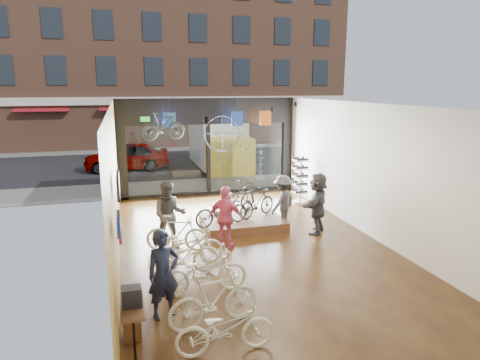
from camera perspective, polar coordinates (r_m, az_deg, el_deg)
name	(u,v)px	position (r m, az deg, el deg)	size (l,w,h in m)	color
ground_plane	(252,246)	(11.81, 1.67, -8.82)	(7.00, 12.00, 0.04)	black
ceiling	(253,104)	(11.01, 1.80, 10.14)	(7.00, 12.00, 0.04)	black
wall_left	(114,186)	(10.77, -16.45, -0.74)	(0.04, 12.00, 3.80)	#A2752C
wall_right	(371,171)	(12.73, 17.06, 1.20)	(0.04, 12.00, 3.80)	beige
wall_back	(389,271)	(6.03, 19.22, -11.35)	(7.00, 0.04, 3.80)	beige
storefront	(208,147)	(16.99, -4.26, 4.42)	(7.00, 0.26, 3.80)	black
exit_sign	(145,119)	(16.46, -12.54, 7.93)	(0.35, 0.06, 0.18)	#198C26
street_road	(179,158)	(26.07, -8.08, 2.89)	(30.00, 18.00, 0.02)	black
sidewalk_near	(203,186)	(18.49, -4.90, -0.74)	(30.00, 2.40, 0.12)	slate
sidewalk_far	(172,148)	(29.98, -9.09, 4.23)	(30.00, 2.00, 0.12)	slate
opposite_building	(164,46)	(32.29, -10.06, 17.13)	(26.00, 5.00, 14.00)	brown
street_car	(127,156)	(22.79, -14.89, 3.08)	(1.70, 4.23, 1.44)	gray
box_truck	(221,144)	(22.25, -2.60, 4.87)	(2.26, 6.77, 2.67)	silver
floor_bike_0	(225,328)	(7.31, -1.98, -19.17)	(0.57, 1.65, 0.87)	beige
floor_bike_1	(214,299)	(7.96, -3.48, -15.58)	(0.50, 1.75, 1.05)	beige
floor_bike_2	(203,272)	(9.10, -4.90, -12.13)	(0.64, 1.85, 0.97)	beige
floor_bike_3	(185,255)	(9.95, -7.40, -9.92)	(0.46, 1.64, 0.99)	beige
floor_bike_4	(187,247)	(10.51, -7.08, -8.83)	(0.62, 1.77, 0.93)	beige
floor_bike_5	(177,233)	(11.37, -8.39, -7.05)	(0.46, 1.64, 0.99)	beige
display_platform	(243,223)	(13.19, 0.36, -5.72)	(2.40, 1.80, 0.30)	#52321F
display_bike_left	(222,211)	(12.40, -2.48, -4.09)	(0.58, 1.66, 0.87)	black
display_bike_mid	(257,203)	(13.17, 2.30, -3.03)	(0.42, 1.50, 0.90)	black
display_bike_right	(234,199)	(13.40, -0.79, -2.58)	(0.65, 1.86, 0.98)	black
customer_0	(163,274)	(8.23, -10.17, -12.24)	(0.62, 0.41, 1.70)	#161C33
customer_1	(169,215)	(11.50, -9.38, -4.62)	(0.89, 0.70, 1.84)	#3F3F44
customer_2	(226,218)	(11.39, -1.89, -5.03)	(0.99, 0.41, 1.69)	#CC4C72
customer_3	(283,201)	(13.14, 5.72, -2.87)	(1.04, 0.60, 1.61)	#3F3F44
customer_5	(318,203)	(12.77, 10.31, -3.02)	(1.67, 0.53, 1.80)	#3F3F44
sunglasses_rack	(300,180)	(15.85, 7.99, -0.05)	(0.51, 0.42, 1.73)	white
wall_merch	(123,265)	(7.61, -15.40, -10.93)	(0.40, 2.40, 2.60)	navy
penny_farthing	(229,135)	(15.90, -1.41, 6.08)	(1.68, 0.06, 1.34)	black
hung_bike	(163,126)	(14.83, -10.24, 7.08)	(0.45, 1.58, 0.95)	black
jersey_left	(170,120)	(15.85, -9.38, 7.89)	(0.45, 0.03, 0.55)	#1E3F99
jersey_mid	(237,119)	(16.32, -0.35, 8.18)	(0.45, 0.03, 0.55)	#1E3F99
jersey_right	(266,118)	(16.64, 3.42, 8.25)	(0.45, 0.03, 0.55)	#CC5919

